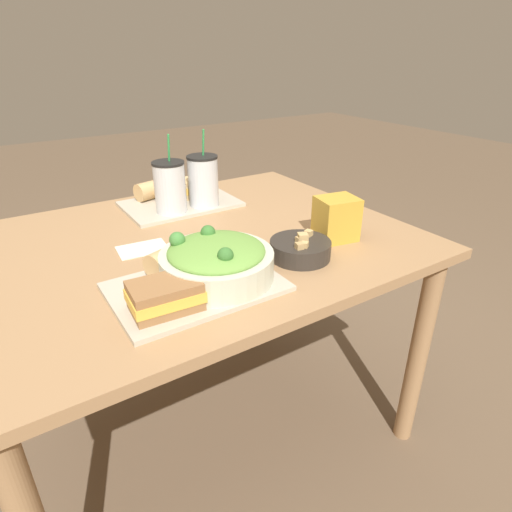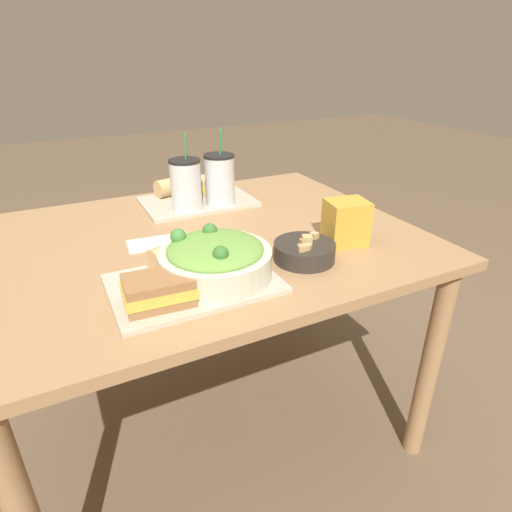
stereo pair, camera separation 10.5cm
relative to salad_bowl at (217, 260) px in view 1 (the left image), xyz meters
The scene contains 14 objects.
ground_plane 0.86m from the salad_bowl, 75.77° to the left, with size 12.00×12.00×0.00m, color brown.
dining_table 0.32m from the salad_bowl, 75.77° to the left, with size 1.26×0.99×0.75m.
tray_near 0.08m from the salad_bowl, behind, with size 0.39×0.27×0.01m.
tray_far 0.59m from the salad_bowl, 74.87° to the left, with size 0.39×0.27×0.01m.
salad_bowl is the anchor object (origin of this frame).
soup_bowl 0.25m from the salad_bowl, ahead, with size 0.16×0.16×0.07m.
sandwich_near 0.17m from the salad_bowl, 158.66° to the right, with size 0.16×0.11×0.06m.
baguette_near 0.12m from the salad_bowl, 128.69° to the left, with size 0.14×0.10×0.07m.
sandwich_far 0.64m from the salad_bowl, 74.87° to the left, with size 0.16×0.13×0.06m.
baguette_far 0.67m from the salad_bowl, 82.35° to the left, with size 0.13×0.09×0.07m.
drink_cup_dark 0.50m from the salad_bowl, 79.55° to the left, with size 0.11×0.11×0.26m.
drink_cup_red 0.54m from the salad_bowl, 66.53° to the left, with size 0.11×0.11×0.26m.
chip_bag 0.42m from the salad_bowl, ahead, with size 0.13×0.11×0.13m.
napkin_folded 0.30m from the salad_bowl, 107.82° to the left, with size 0.14×0.11×0.00m.
Camera 1 is at (-0.48, -1.08, 1.27)m, focal length 30.00 mm.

